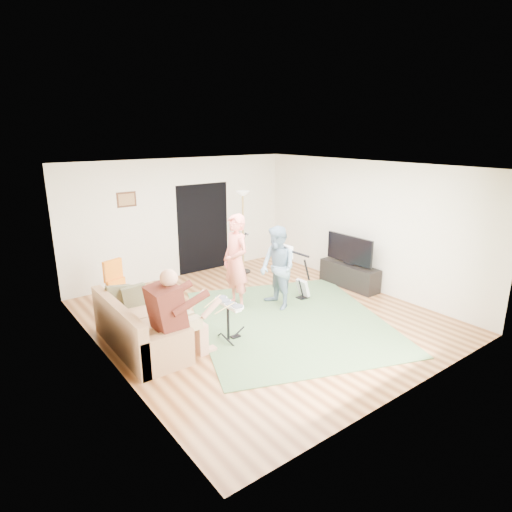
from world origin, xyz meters
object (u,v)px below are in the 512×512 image
(sofa, at_px, (136,332))
(torchiere_lamp, at_px, (243,217))
(guitarist, at_px, (278,268))
(singer, at_px, (236,262))
(tv_cabinet, at_px, (349,275))
(dining_chair, at_px, (120,293))
(guitar_spare, at_px, (303,288))
(drum_kit, at_px, (228,323))
(television, at_px, (349,249))

(sofa, relative_size, torchiere_lamp, 1.02)
(guitarist, height_order, torchiere_lamp, torchiere_lamp)
(singer, relative_size, tv_cabinet, 1.30)
(singer, height_order, dining_chair, singer)
(guitarist, distance_m, guitar_spare, 0.90)
(sofa, height_order, guitar_spare, guitar_spare)
(drum_kit, distance_m, dining_chair, 2.45)
(sofa, xyz_separation_m, singer, (2.18, 0.42, 0.64))
(singer, xyz_separation_m, guitar_spare, (1.32, -0.46, -0.67))
(guitarist, xyz_separation_m, dining_chair, (-2.44, 1.68, -0.45))
(drum_kit, xyz_separation_m, singer, (0.89, 1.07, 0.61))
(guitar_spare, height_order, tv_cabinet, guitar_spare)
(drum_kit, bearing_deg, dining_chair, 112.35)
(sofa, relative_size, guitar_spare, 2.42)
(singer, height_order, guitarist, singer)
(sofa, height_order, drum_kit, sofa)
(guitarist, height_order, television, guitarist)
(guitarist, bearing_deg, singer, -121.81)
(torchiere_lamp, bearing_deg, sofa, -149.49)
(sofa, xyz_separation_m, drum_kit, (1.29, -0.65, 0.03))
(sofa, distance_m, guitarist, 2.85)
(dining_chair, height_order, tv_cabinet, dining_chair)
(singer, relative_size, dining_chair, 1.88)
(guitar_spare, xyz_separation_m, tv_cabinet, (1.29, -0.08, 0.02))
(drum_kit, relative_size, tv_cabinet, 0.49)
(sofa, height_order, tv_cabinet, sofa)
(drum_kit, bearing_deg, sofa, 153.23)
(singer, xyz_separation_m, dining_chair, (-1.82, 1.20, -0.56))
(guitar_spare, distance_m, torchiere_lamp, 2.38)
(dining_chair, distance_m, tv_cabinet, 4.76)
(guitar_spare, relative_size, dining_chair, 0.85)
(tv_cabinet, xyz_separation_m, television, (-0.05, 0.00, 0.60))
(guitar_spare, xyz_separation_m, dining_chair, (-3.14, 1.66, 0.11))
(sofa, relative_size, dining_chair, 2.06)
(sofa, bearing_deg, tv_cabinet, -1.44)
(torchiere_lamp, bearing_deg, television, -60.73)
(tv_cabinet, bearing_deg, television, 180.00)
(singer, height_order, television, singer)
(sofa, bearing_deg, drum_kit, -26.77)
(guitar_spare, height_order, dining_chair, dining_chair)
(guitar_spare, bearing_deg, guitarist, -178.26)
(sofa, height_order, torchiere_lamp, torchiere_lamp)
(drum_kit, height_order, guitarist, guitarist)
(dining_chair, distance_m, television, 4.74)
(drum_kit, relative_size, guitarist, 0.43)
(guitarist, bearing_deg, dining_chair, -118.36)
(sofa, bearing_deg, television, -1.45)
(torchiere_lamp, relative_size, television, 1.64)
(guitarist, bearing_deg, tv_cabinet, 94.64)
(tv_cabinet, bearing_deg, dining_chair, 158.58)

